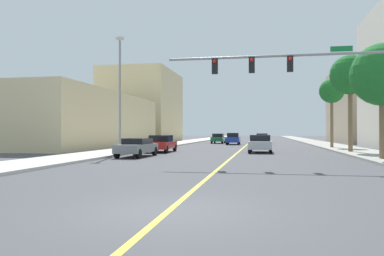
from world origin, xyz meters
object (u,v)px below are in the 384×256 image
car_red (161,143)px  palm_far (332,92)px  car_yellow (262,138)px  car_green (218,138)px  car_blue (233,139)px  street_lamp (120,89)px  car_gray (137,147)px  palm_near (383,75)px  car_silver (260,143)px  traffic_signal_mast (307,74)px  palm_mid (350,76)px

car_red → palm_far: bearing=-149.4°
car_yellow → car_red: (-8.39, -23.90, -0.04)m
car_green → car_red: size_ratio=0.98×
car_yellow → car_red: bearing=-107.5°
palm_far → car_blue: (-10.80, 10.11, -5.00)m
street_lamp → car_green: 28.69m
car_yellow → car_gray: bearing=-104.2°
palm_far → car_green: bearing=132.5°
palm_near → car_red: bearing=156.6°
car_gray → car_blue: bearing=-98.8°
car_green → car_gray: 29.88m
car_silver → car_green: car_silver is taller
traffic_signal_mast → palm_mid: 12.49m
car_gray → car_yellow: bearing=-104.3°
street_lamp → car_yellow: size_ratio=1.90×
car_yellow → palm_mid: bearing=-70.9°
traffic_signal_mast → car_green: (-8.71, 34.11, -4.04)m
street_lamp → car_yellow: 30.18m
traffic_signal_mast → car_red: size_ratio=2.70×
traffic_signal_mast → car_red: bearing=136.7°
street_lamp → car_blue: street_lamp is taller
traffic_signal_mast → car_silver: bearing=102.7°
street_lamp → palm_far: (17.45, 13.53, 0.86)m
car_red → traffic_signal_mast: bearing=135.8°
car_green → traffic_signal_mast: bearing=-74.9°
traffic_signal_mast → street_lamp: 14.18m
palm_mid → car_yellow: 24.23m
traffic_signal_mast → palm_far: bearing=76.7°
car_gray → palm_far: bearing=-133.8°
palm_near → car_blue: palm_near is taller
palm_far → palm_near: bearing=-89.7°
traffic_signal_mast → car_silver: traffic_signal_mast is taller
palm_mid → car_silver: bearing=-177.4°
car_green → palm_far: bearing=-46.7°
car_silver → car_red: 8.31m
street_lamp → car_yellow: (10.47, 28.00, -4.16)m
car_yellow → car_red: size_ratio=1.07×
car_green → car_red: same height
car_blue → street_lamp: bearing=-106.8°
street_lamp → palm_mid: (17.47, 5.46, 1.34)m
car_green → car_red: (-2.05, -23.98, -0.00)m
car_blue → car_gray: size_ratio=1.02×
street_lamp → car_green: (4.13, 28.08, -4.19)m
car_silver → car_yellow: same height
car_yellow → car_green: bearing=-178.9°
traffic_signal_mast → car_red: (-10.75, 10.13, -4.04)m
car_yellow → palm_far: bearing=-62.4°
palm_near → car_yellow: bearing=103.0°
palm_mid → palm_far: 8.08m
traffic_signal_mast → car_gray: bearing=158.4°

